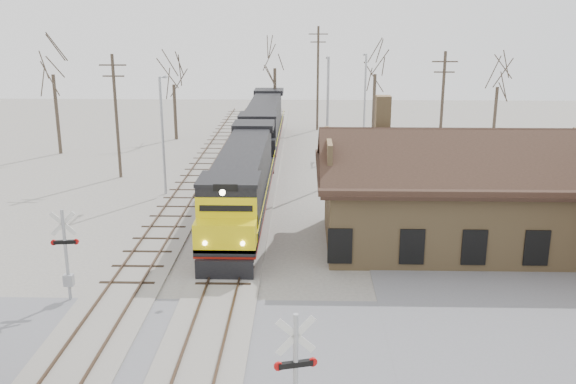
{
  "coord_description": "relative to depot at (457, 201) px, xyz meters",
  "views": [
    {
      "loc": [
        3.75,
        -21.37,
        12.4
      ],
      "look_at": [
        2.94,
        9.0,
        3.73
      ],
      "focal_mm": 40.0,
      "sensor_mm": 36.0,
      "label": 1
    }
  ],
  "objects": [
    {
      "name": "tree_d",
      "position": [
        -1.45,
        29.8,
        4.96
      ],
      "size": [
        4.23,
        4.23,
        10.35
      ],
      "color": "#382D23",
      "rests_on": "ground"
    },
    {
      "name": "tree_c",
      "position": [
        -11.39,
        33.67,
        5.2
      ],
      "size": [
        4.36,
        4.36,
        10.69
      ],
      "color": "#382D23",
      "rests_on": "ground"
    },
    {
      "name": "utility_pole_a",
      "position": [
        -22.33,
        13.86,
        2.45
      ],
      "size": [
        2.0,
        0.24,
        9.28
      ],
      "color": "#382D23",
      "rests_on": "ground"
    },
    {
      "name": "tree_a",
      "position": [
        -30.04,
        22.08,
        5.72
      ],
      "size": [
        4.66,
        4.66,
        11.4
      ],
      "color": "#382D23",
      "rests_on": "ground"
    },
    {
      "name": "locomotive_trailing",
      "position": [
        -11.99,
        24.15,
        -0.08
      ],
      "size": [
        2.98,
        19.94,
        4.19
      ],
      "color": "black",
      "rests_on": "ground"
    },
    {
      "name": "depot",
      "position": [
        0.0,
        0.0,
        0.0
      ],
      "size": [
        15.2,
        9.31,
        7.9
      ],
      "color": "olive",
      "rests_on": "ground"
    },
    {
      "name": "ground",
      "position": [
        -11.99,
        -12.0,
        -2.41
      ],
      "size": [
        140.0,
        140.0,
        0.0
      ],
      "primitive_type": "plane",
      "color": "#9E988E",
      "rests_on": "ground"
    },
    {
      "name": "streetlight_c",
      "position": [
        -2.9,
        24.21,
        2.45
      ],
      "size": [
        0.25,
        2.04,
        8.65
      ],
      "color": "#A5A8AD",
      "rests_on": "ground"
    },
    {
      "name": "utility_pole_b",
      "position": [
        -6.92,
        34.39,
        3.2
      ],
      "size": [
        2.0,
        0.24,
        10.76
      ],
      "color": "#382D23",
      "rests_on": "ground"
    },
    {
      "name": "streetlight_a",
      "position": [
        -17.82,
        9.1,
        2.19
      ],
      "size": [
        0.25,
        2.04,
        8.14
      ],
      "color": "#A5A8AD",
      "rests_on": "ground"
    },
    {
      "name": "locomotive_lead",
      "position": [
        -11.99,
        3.94,
        -0.08
      ],
      "size": [
        2.98,
        19.94,
        4.43
      ],
      "color": "black",
      "rests_on": "ground"
    },
    {
      "name": "track_siding",
      "position": [
        -16.49,
        3.0,
        -2.34
      ],
      "size": [
        3.4,
        90.0,
        0.24
      ],
      "color": "#9E988E",
      "rests_on": "ground"
    },
    {
      "name": "crossbuck_far",
      "position": [
        -18.57,
        -7.64,
        -0.45
      ],
      "size": [
        1.2,
        0.31,
        4.2
      ],
      "rotation": [
        0.0,
        0.0,
        3.27
      ],
      "color": "#A5A8AD",
      "rests_on": "ground"
    },
    {
      "name": "tree_e",
      "position": [
        10.04,
        28.38,
        3.74
      ],
      "size": [
        3.53,
        3.53,
        8.65
      ],
      "color": "#382D23",
      "rests_on": "ground"
    },
    {
      "name": "track_main",
      "position": [
        -11.99,
        3.0,
        -2.34
      ],
      "size": [
        3.4,
        90.0,
        0.24
      ],
      "color": "#9E988E",
      "rests_on": "ground"
    },
    {
      "name": "tree_b",
      "position": [
        -20.98,
        28.88,
        3.84
      ],
      "size": [
        3.59,
        3.59,
        8.78
      ],
      "color": "#382D23",
      "rests_on": "ground"
    },
    {
      "name": "road",
      "position": [
        -11.99,
        -12.0,
        -2.39
      ],
      "size": [
        60.0,
        9.0,
        0.03
      ],
      "primitive_type": "cube",
      "color": "slate",
      "rests_on": "ground"
    },
    {
      "name": "utility_pole_c",
      "position": [
        2.59,
        17.43,
        2.46
      ],
      "size": [
        2.0,
        0.24,
        9.3
      ],
      "color": "#382D23",
      "rests_on": "ground"
    },
    {
      "name": "streetlight_b",
      "position": [
        -6.65,
        11.45,
        2.78
      ],
      "size": [
        0.25,
        2.04,
        9.29
      ],
      "color": "#A5A8AD",
      "rests_on": "ground"
    }
  ]
}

